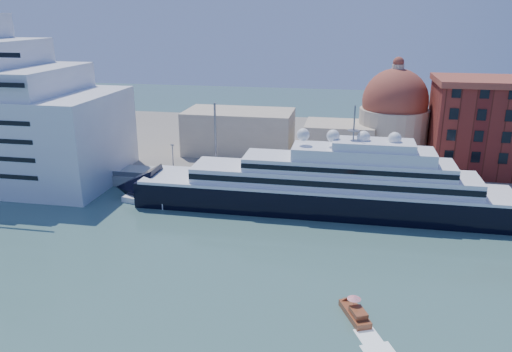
# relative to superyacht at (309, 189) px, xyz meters

# --- Properties ---
(ground) EXTENTS (400.00, 400.00, 0.00)m
(ground) POSITION_rel_superyacht_xyz_m (-2.99, -23.00, -4.59)
(ground) COLOR #335853
(ground) RESTS_ON ground
(quay) EXTENTS (180.00, 10.00, 2.50)m
(quay) POSITION_rel_superyacht_xyz_m (-2.99, 11.00, -3.34)
(quay) COLOR gray
(quay) RESTS_ON ground
(land) EXTENTS (260.00, 72.00, 2.00)m
(land) POSITION_rel_superyacht_xyz_m (-2.99, 52.00, -3.59)
(land) COLOR slate
(land) RESTS_ON ground
(quay_fence) EXTENTS (180.00, 0.10, 1.20)m
(quay_fence) POSITION_rel_superyacht_xyz_m (-2.99, 6.50, -1.49)
(quay_fence) COLOR slate
(quay_fence) RESTS_ON quay
(superyacht) EXTENTS (88.90, 12.32, 26.57)m
(superyacht) POSITION_rel_superyacht_xyz_m (0.00, 0.00, 0.00)
(superyacht) COLOR black
(superyacht) RESTS_ON ground
(service_barge) EXTENTS (11.57, 6.21, 2.48)m
(service_barge) POSITION_rel_superyacht_xyz_m (-35.23, -3.06, -3.87)
(service_barge) COLOR white
(service_barge) RESTS_ON ground
(water_taxi) EXTENTS (4.63, 6.91, 3.13)m
(water_taxi) POSITION_rel_superyacht_xyz_m (9.87, -38.59, -3.83)
(water_taxi) COLOR brown
(water_taxi) RESTS_ON ground
(church) EXTENTS (66.00, 18.00, 25.50)m
(church) POSITION_rel_superyacht_xyz_m (3.40, 34.72, 6.32)
(church) COLOR beige
(church) RESTS_ON land
(lamp_posts) EXTENTS (120.80, 2.40, 18.00)m
(lamp_posts) POSITION_rel_superyacht_xyz_m (-15.66, 9.27, 5.26)
(lamp_posts) COLOR slate
(lamp_posts) RESTS_ON quay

